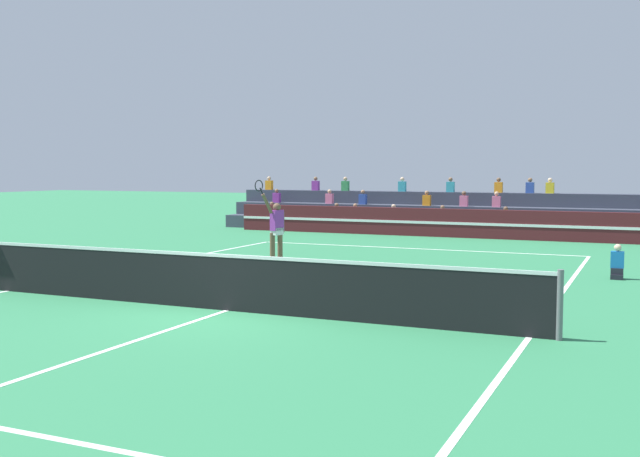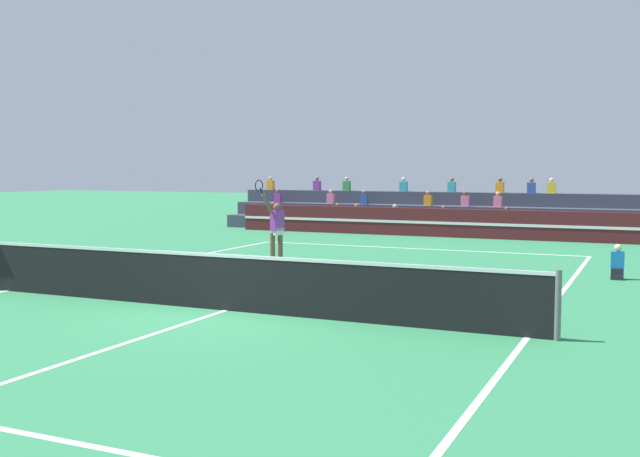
% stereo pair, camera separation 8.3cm
% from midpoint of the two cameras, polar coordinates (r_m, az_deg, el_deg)
% --- Properties ---
extents(ground_plane, '(120.00, 120.00, 0.00)m').
position_cam_midpoint_polar(ground_plane, '(14.15, -7.04, -6.22)').
color(ground_plane, '#2D7A4C').
extents(court_lines, '(11.10, 23.90, 0.01)m').
position_cam_midpoint_polar(court_lines, '(14.15, -7.04, -6.21)').
color(court_lines, white).
rests_on(court_lines, ground).
extents(tennis_net, '(12.00, 0.10, 1.10)m').
position_cam_midpoint_polar(tennis_net, '(14.06, -7.06, -4.04)').
color(tennis_net, slate).
rests_on(tennis_net, ground).
extents(sponsor_banner_wall, '(18.00, 0.26, 1.10)m').
position_cam_midpoint_polar(sponsor_banner_wall, '(29.32, 9.91, 0.41)').
color(sponsor_banner_wall, '#51191E').
rests_on(sponsor_banner_wall, ground).
extents(bleacher_stand, '(20.96, 2.85, 2.28)m').
position_cam_midpoint_polar(bleacher_stand, '(31.77, 11.04, 0.90)').
color(bleacher_stand, '#383D4C').
rests_on(bleacher_stand, ground).
extents(ball_kid_courtside, '(0.30, 0.36, 0.84)m').
position_cam_midpoint_polar(ball_kid_courtside, '(19.29, 21.83, -2.64)').
color(ball_kid_courtside, black).
rests_on(ball_kid_courtside, ground).
extents(tennis_player, '(0.48, 1.16, 2.41)m').
position_cam_midpoint_polar(tennis_player, '(20.41, -3.23, -0.09)').
color(tennis_player, brown).
rests_on(tennis_player, ground).
extents(tennis_ball, '(0.07, 0.07, 0.07)m').
position_cam_midpoint_polar(tennis_ball, '(19.84, -6.56, -3.01)').
color(tennis_ball, '#C6DB33').
rests_on(tennis_ball, ground).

